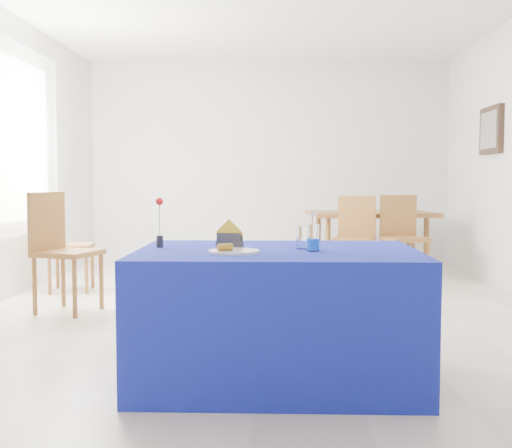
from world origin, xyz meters
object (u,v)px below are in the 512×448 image
(chair_win_a, at_px, (59,243))
(chair_win_b, at_px, (62,239))
(water_bottle, at_px, (313,238))
(chair_bg_left, at_px, (355,232))
(chair_bg_right, at_px, (402,231))
(blue_table, at_px, (277,315))
(plate, at_px, (234,252))
(oak_table, at_px, (370,218))

(chair_win_a, xyz_separation_m, chair_win_b, (-0.30, 1.00, -0.06))
(water_bottle, relative_size, chair_win_b, 0.23)
(chair_bg_left, relative_size, chair_bg_right, 0.99)
(chair_bg_right, bearing_deg, blue_table, -124.48)
(chair_bg_left, bearing_deg, plate, -90.17)
(chair_win_a, height_order, chair_win_b, chair_win_a)
(oak_table, xyz_separation_m, chair_win_b, (-3.39, -1.52, -0.13))
(water_bottle, height_order, chair_bg_left, same)
(blue_table, height_order, water_bottle, water_bottle)
(plate, height_order, chair_win_b, chair_win_b)
(chair_bg_left, height_order, chair_win_b, chair_bg_left)
(plate, height_order, chair_bg_right, chair_bg_right)
(chair_win_b, bearing_deg, chair_win_a, -169.74)
(water_bottle, bearing_deg, plate, -166.08)
(chair_bg_right, bearing_deg, chair_bg_left, 168.57)
(water_bottle, bearing_deg, blue_table, 162.53)
(blue_table, bearing_deg, chair_bg_right, 68.92)
(plate, relative_size, chair_win_a, 0.27)
(oak_table, distance_m, chair_bg_right, 0.73)
(water_bottle, height_order, chair_win_a, chair_win_a)
(plate, bearing_deg, chair_win_b, 123.13)
(plate, relative_size, chair_win_b, 0.29)
(blue_table, xyz_separation_m, chair_bg_left, (0.90, 3.71, 0.18))
(plate, distance_m, blue_table, 0.49)
(water_bottle, relative_size, oak_table, 0.13)
(chair_win_a, bearing_deg, chair_win_b, 34.16)
(plate, height_order, water_bottle, water_bottle)
(oak_table, relative_size, chair_win_b, 1.68)
(chair_bg_left, xyz_separation_m, chair_bg_right, (0.54, 0.02, 0.00))
(chair_bg_left, height_order, chair_bg_right, chair_bg_right)
(chair_bg_right, bearing_deg, oak_table, 98.36)
(blue_table, height_order, chair_bg_right, chair_bg_right)
(plate, distance_m, chair_win_a, 2.65)
(oak_table, bearing_deg, water_bottle, -102.26)
(chair_win_b, bearing_deg, water_bottle, -147.15)
(oak_table, height_order, chair_bg_right, chair_bg_right)
(chair_bg_right, height_order, chair_win_a, chair_win_a)
(water_bottle, relative_size, chair_bg_left, 0.22)
(water_bottle, height_order, oak_table, water_bottle)
(oak_table, distance_m, chair_win_a, 3.98)
(chair_bg_left, distance_m, chair_bg_right, 0.54)
(plate, height_order, chair_bg_left, chair_bg_left)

